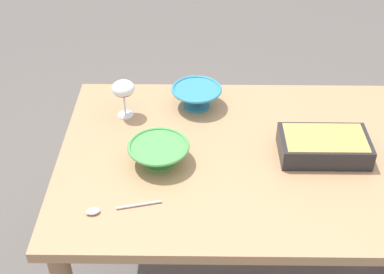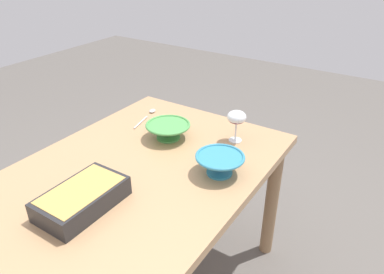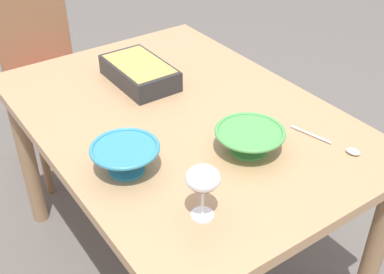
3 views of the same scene
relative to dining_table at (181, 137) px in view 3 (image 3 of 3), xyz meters
The scene contains 8 objects.
ground_plane 0.63m from the dining_table, ahead, with size 8.00×8.00×0.00m, color #5B5651.
dining_table is the anchor object (origin of this frame).
chair 1.02m from the dining_table, ahead, with size 0.43×0.38×0.86m.
wine_glass 0.54m from the dining_table, 152.50° to the left, with size 0.09×0.09×0.15m.
casserole_dish 0.31m from the dining_table, ahead, with size 0.31×0.18×0.08m.
mixing_bowl 0.33m from the dining_table, behind, with size 0.21×0.21×0.08m.
small_bowl 0.37m from the dining_table, 119.51° to the left, with size 0.20×0.20×0.08m.
serving_spoon 0.53m from the dining_table, 147.14° to the right, with size 0.23×0.07×0.01m.
Camera 3 is at (-1.18, 0.78, 1.60)m, focal length 46.02 mm.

